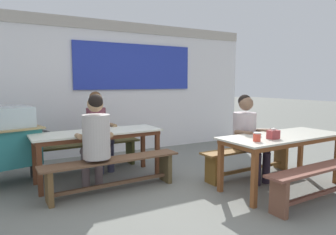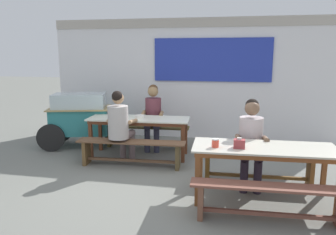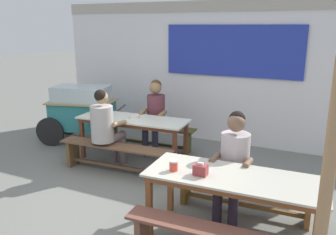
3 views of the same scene
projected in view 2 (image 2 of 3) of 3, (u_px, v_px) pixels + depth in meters
The scene contains 15 objects.
ground_plane at pixel (165, 182), 4.82m from camera, with size 40.00×40.00×0.00m, color slate.
backdrop_wall at pixel (191, 76), 7.20m from camera, with size 6.27×0.23×2.63m.
dining_table_far at pixel (139, 122), 5.97m from camera, with size 1.87×0.71×0.72m.
dining_table_near at pixel (264, 152), 4.12m from camera, with size 1.82×0.77×0.72m.
bench_far_back at pixel (146, 133), 6.60m from camera, with size 1.76×0.40×0.44m.
bench_far_front at pixel (131, 149), 5.47m from camera, with size 1.84×0.40×0.44m.
bench_near_back at pixel (258, 163), 4.75m from camera, with size 1.71×0.34×0.44m.
bench_near_front at pixel (269, 197), 3.63m from camera, with size 1.76×0.32×0.44m.
food_cart at pixel (79, 115), 6.62m from camera, with size 1.68×1.09×1.09m.
person_right_near_table at pixel (251, 137), 4.63m from camera, with size 0.45×0.59×1.25m.
person_left_back_turned at pixel (120, 124), 5.49m from camera, with size 0.47×0.60×1.28m.
person_center_facing at pixel (153, 113), 6.43m from camera, with size 0.46×0.54×1.28m.
tissue_box at pixel (239, 144), 4.04m from camera, with size 0.14×0.10×0.13m.
condiment_jar at pixel (215, 143), 4.08m from camera, with size 0.09×0.09×0.11m.
soup_bowl at pixel (140, 116), 5.96m from camera, with size 0.18×0.18×0.05m, color silver.
Camera 2 is at (0.94, -4.45, 1.87)m, focal length 34.88 mm.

